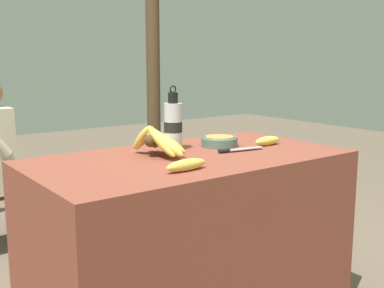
# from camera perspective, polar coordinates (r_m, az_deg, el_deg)

# --- Properties ---
(market_counter) EXTENTS (1.40, 0.75, 0.78)m
(market_counter) POSITION_cam_1_polar(r_m,az_deg,el_deg) (2.23, -0.27, -11.24)
(market_counter) COLOR brown
(market_counter) RESTS_ON ground_plane
(banana_bunch_ripe) EXTENTS (0.20, 0.33, 0.15)m
(banana_bunch_ripe) POSITION_cam_1_polar(r_m,az_deg,el_deg) (2.10, -4.00, 0.48)
(banana_bunch_ripe) COLOR #4C381E
(banana_bunch_ripe) RESTS_ON market_counter
(serving_bowl) EXTENTS (0.18, 0.18, 0.05)m
(serving_bowl) POSITION_cam_1_polar(r_m,az_deg,el_deg) (2.35, 3.26, 0.39)
(serving_bowl) COLOR #4C6B5B
(serving_bowl) RESTS_ON market_counter
(water_bottle) EXTENTS (0.09, 0.09, 0.30)m
(water_bottle) POSITION_cam_1_polar(r_m,az_deg,el_deg) (2.24, -2.25, 2.25)
(water_bottle) COLOR silver
(water_bottle) RESTS_ON market_counter
(loose_banana_front) EXTENTS (0.19, 0.06, 0.05)m
(loose_banana_front) POSITION_cam_1_polar(r_m,az_deg,el_deg) (1.83, -0.69, -2.50)
(loose_banana_front) COLOR #E0C64C
(loose_banana_front) RESTS_ON market_counter
(loose_banana_side) EXTENTS (0.16, 0.05, 0.05)m
(loose_banana_side) POSITION_cam_1_polar(r_m,az_deg,el_deg) (2.39, 8.94, 0.37)
(loose_banana_side) COLOR #E0C64C
(loose_banana_side) RESTS_ON market_counter
(knife) EXTENTS (0.24, 0.06, 0.02)m
(knife) POSITION_cam_1_polar(r_m,az_deg,el_deg) (2.21, 5.06, -0.68)
(knife) COLOR #BCBCC1
(knife) RESTS_ON market_counter
(wooden_bench) EXTENTS (1.74, 0.32, 0.39)m
(wooden_bench) POSITION_cam_1_polar(r_m,az_deg,el_deg) (3.37, -16.99, -5.24)
(wooden_bench) COLOR brown
(wooden_bench) RESTS_ON ground_plane
(banana_bunch_green) EXTENTS (0.17, 0.28, 0.15)m
(banana_bunch_green) POSITION_cam_1_polar(r_m,az_deg,el_deg) (3.53, -9.31, -2.07)
(banana_bunch_green) COLOR #4C381E
(banana_bunch_green) RESTS_ON wooden_bench
(support_post_far) EXTENTS (0.11, 0.11, 2.34)m
(support_post_far) POSITION_cam_1_polar(r_m,az_deg,el_deg) (4.07, -4.64, 9.62)
(support_post_far) COLOR #4C3823
(support_post_far) RESTS_ON ground_plane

